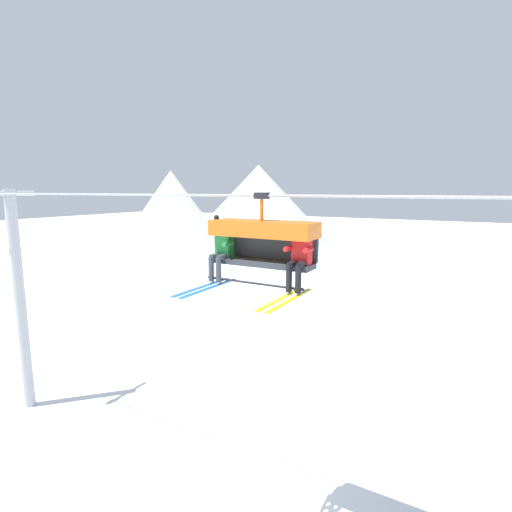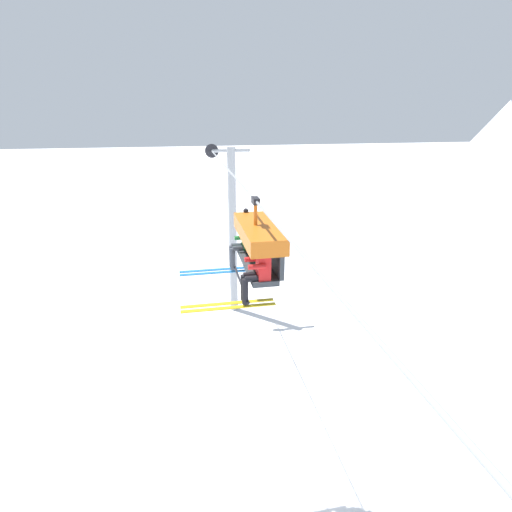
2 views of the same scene
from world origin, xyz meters
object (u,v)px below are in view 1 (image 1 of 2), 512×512
at_px(chairlift_chair, 263,237).
at_px(lift_tower_near, 19,295).
at_px(skier_green, 221,249).
at_px(skier_red, 299,257).

bearing_deg(chairlift_chair, lift_tower_near, 175.86).
height_order(skier_green, skier_red, skier_green).
relative_size(skier_green, skier_red, 1.00).
xyz_separation_m(skier_green, skier_red, (1.67, -0.01, -0.02)).
bearing_deg(lift_tower_near, chairlift_chair, -4.14).
bearing_deg(chairlift_chair, skier_red, -14.85).
bearing_deg(lift_tower_near, skier_green, -5.90).
relative_size(chairlift_chair, skier_green, 1.23).
xyz_separation_m(lift_tower_near, skier_green, (8.92, -0.92, 2.36)).
xyz_separation_m(chairlift_chair, skier_green, (-0.84, -0.21, -0.26)).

